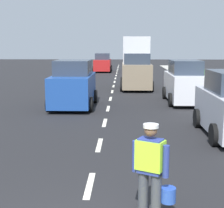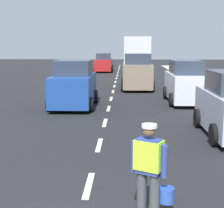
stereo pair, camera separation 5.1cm
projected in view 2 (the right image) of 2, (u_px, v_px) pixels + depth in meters
The scene contains 7 objects.
ground_plane at pixel (115, 86), 25.34m from camera, with size 96.00×96.00×0.00m, color black.
lane_center_line at pixel (116, 80), 29.47m from camera, with size 0.14×46.40×0.01m.
road_worker at pixel (150, 167), 5.79m from camera, with size 0.74×0.46×1.67m.
delivery_truck at pixel (137, 65), 23.50m from camera, with size 2.16×4.60×3.54m.
car_oncoming_lead at pixel (74, 85), 16.47m from camera, with size 2.10×3.94×2.26m.
car_oncoming_third at pixel (104, 63), 38.50m from camera, with size 2.05×4.04×2.08m.
car_parked_far at pixel (185, 83), 17.70m from camera, with size 1.89×4.11×2.21m.
Camera 2 is at (0.76, -4.19, 2.96)m, focal length 54.84 mm.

